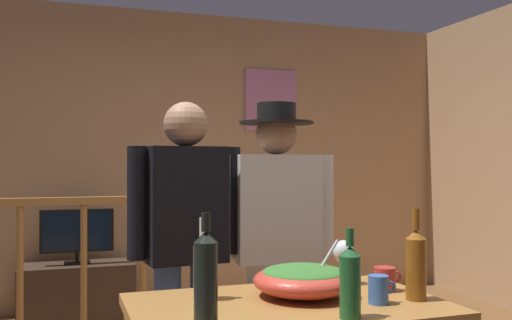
% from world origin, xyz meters
% --- Properties ---
extents(back_wall, '(5.41, 0.10, 2.64)m').
position_xyz_m(back_wall, '(0.00, 2.63, 1.32)').
color(back_wall, tan).
rests_on(back_wall, ground_plane).
extents(framed_picture, '(0.51, 0.03, 0.58)m').
position_xyz_m(framed_picture, '(0.89, 2.57, 1.87)').
color(framed_picture, '#BC76A8').
extents(stair_railing, '(2.47, 0.10, 1.09)m').
position_xyz_m(stair_railing, '(-0.87, 1.44, 0.65)').
color(stair_railing, '#9E6B33').
rests_on(stair_railing, ground_plane).
extents(tv_console, '(0.90, 0.40, 0.45)m').
position_xyz_m(tv_console, '(-0.89, 2.28, 0.23)').
color(tv_console, '#38281E').
rests_on(tv_console, ground_plane).
extents(flat_screen_tv, '(0.57, 0.12, 0.44)m').
position_xyz_m(flat_screen_tv, '(-0.89, 2.25, 0.71)').
color(flat_screen_tv, black).
rests_on(flat_screen_tv, tv_console).
extents(salad_bowl, '(0.40, 0.40, 0.22)m').
position_xyz_m(salad_bowl, '(-0.11, -0.51, 0.81)').
color(salad_bowl, '#CC3D2D').
rests_on(salad_bowl, serving_table).
extents(wine_glass, '(0.09, 0.09, 0.19)m').
position_xyz_m(wine_glass, '(0.14, -0.35, 0.88)').
color(wine_glass, silver).
rests_on(wine_glass, serving_table).
extents(wine_bottle_green, '(0.07, 0.07, 0.30)m').
position_xyz_m(wine_bottle_green, '(-0.09, -0.85, 0.87)').
color(wine_bottle_green, '#1E5628').
rests_on(wine_bottle_green, serving_table).
extents(wine_bottle_dark, '(0.08, 0.08, 0.36)m').
position_xyz_m(wine_bottle_dark, '(-0.57, -0.79, 0.90)').
color(wine_bottle_dark, black).
rests_on(wine_bottle_dark, serving_table).
extents(wine_bottle_amber, '(0.08, 0.08, 0.35)m').
position_xyz_m(wine_bottle_amber, '(0.27, -0.70, 0.89)').
color(wine_bottle_amber, brown).
rests_on(wine_bottle_amber, serving_table).
extents(wine_bottle_clear, '(0.07, 0.07, 0.31)m').
position_xyz_m(wine_bottle_clear, '(-0.50, -0.43, 0.87)').
color(wine_bottle_clear, silver).
rests_on(wine_bottle_clear, serving_table).
extents(mug_blue, '(0.11, 0.07, 0.11)m').
position_xyz_m(mug_blue, '(0.10, -0.71, 0.80)').
color(mug_blue, '#3866B2').
rests_on(mug_blue, serving_table).
extents(mug_red, '(0.12, 0.09, 0.10)m').
position_xyz_m(mug_red, '(0.24, -0.53, 0.79)').
color(mug_red, '#B7332D').
rests_on(mug_red, serving_table).
extents(person_standing_left, '(0.56, 0.25, 1.56)m').
position_xyz_m(person_standing_left, '(-0.44, 0.16, 0.92)').
color(person_standing_left, '#3D5684').
rests_on(person_standing_left, ground_plane).
extents(person_standing_right, '(0.61, 0.38, 1.57)m').
position_xyz_m(person_standing_right, '(0.03, 0.16, 0.93)').
color(person_standing_right, beige).
rests_on(person_standing_right, ground_plane).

